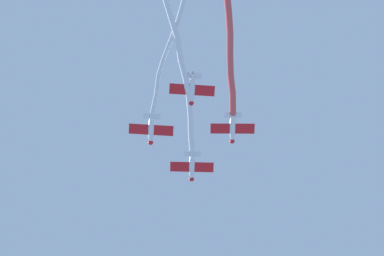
% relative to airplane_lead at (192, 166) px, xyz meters
% --- Properties ---
extents(airplane_lead, '(6.38, 5.22, 1.67)m').
position_rel_airplane_lead_xyz_m(airplane_lead, '(0.00, 0.00, 0.00)').
color(airplane_lead, white).
extents(smoke_trail_lead, '(17.02, 17.95, 2.42)m').
position_rel_airplane_lead_xyz_m(smoke_trail_lead, '(8.95, 10.89, -0.57)').
color(smoke_trail_lead, white).
extents(airplane_left_wing, '(6.46, 5.14, 1.67)m').
position_rel_airplane_lead_xyz_m(airplane_left_wing, '(8.40, 1.64, -0.40)').
color(airplane_left_wing, white).
extents(smoke_trail_left_wing, '(5.99, 16.86, 1.89)m').
position_rel_airplane_lead_xyz_m(smoke_trail_left_wing, '(12.44, 11.71, -0.42)').
color(smoke_trail_left_wing, white).
extents(airplane_right_wing, '(6.33, 5.26, 1.67)m').
position_rel_airplane_lead_xyz_m(airplane_right_wing, '(-1.64, 8.40, 0.30)').
color(airplane_right_wing, white).
extents(smoke_trail_right_wing, '(17.16, 20.16, 2.07)m').
position_rel_airplane_lead_xyz_m(smoke_trail_right_wing, '(7.50, 20.32, 0.71)').
color(smoke_trail_right_wing, '#DB4C4C').
extents(airplane_slot, '(6.46, 5.14, 1.67)m').
position_rel_airplane_lead_xyz_m(airplane_slot, '(6.76, 10.04, -0.20)').
color(airplane_slot, white).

